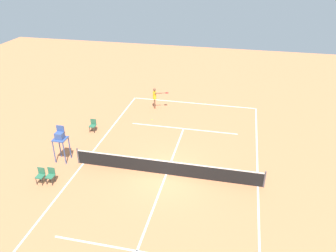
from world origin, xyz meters
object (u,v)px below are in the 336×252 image
at_px(courtside_chair_mid, 93,125).
at_px(tennis_ball, 152,120).
at_px(player_serving, 155,96).
at_px(umpire_chair, 60,138).
at_px(courtside_chair_near, 41,175).
at_px(courtside_chair_far, 51,175).

bearing_deg(courtside_chair_mid, tennis_ball, -144.13).
xyz_separation_m(player_serving, umpire_chair, (3.76, 8.98, 0.52)).
distance_m(player_serving, courtside_chair_mid, 6.09).
bearing_deg(courtside_chair_near, tennis_ball, -114.41).
bearing_deg(courtside_chair_far, courtside_chair_mid, -88.41).
relative_size(player_serving, tennis_ball, 26.67).
distance_m(umpire_chair, courtside_chair_mid, 4.16).
bearing_deg(player_serving, umpire_chair, -40.73).
distance_m(tennis_ball, courtside_chair_near, 10.06).
bearing_deg(courtside_chair_far, tennis_ball, -111.72).
xyz_separation_m(courtside_chair_near, courtside_chair_far, (-0.56, -0.13, 0.00)).
relative_size(player_serving, umpire_chair, 0.75).
bearing_deg(courtside_chair_far, courtside_chair_near, 12.91).
bearing_deg(courtside_chair_near, umpire_chair, -92.34).
xyz_separation_m(tennis_ball, courtside_chair_near, (4.15, 9.15, 0.50)).
bearing_deg(courtside_chair_far, umpire_chair, -78.63).
bearing_deg(tennis_ball, courtside_chair_far, 68.28).
relative_size(player_serving, courtside_chair_mid, 1.91).
relative_size(tennis_ball, courtside_chair_near, 0.07).
distance_m(tennis_ball, umpire_chair, 8.01).
bearing_deg(player_serving, tennis_ball, -10.53).
relative_size(tennis_ball, courtside_chair_mid, 0.07).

